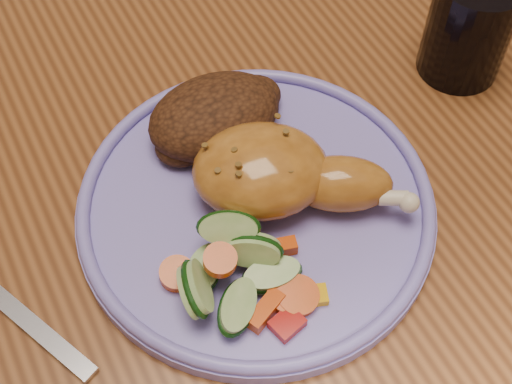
# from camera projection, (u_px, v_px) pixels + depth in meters

# --- Properties ---
(dining_table) EXTENTS (0.90, 1.40, 0.75)m
(dining_table) POSITION_uv_depth(u_px,v_px,m) (231.00, 170.00, 0.65)
(dining_table) COLOR brown
(dining_table) RESTS_ON ground
(plate) EXTENTS (0.26, 0.26, 0.01)m
(plate) POSITION_uv_depth(u_px,v_px,m) (256.00, 208.00, 0.52)
(plate) COLOR #786DCC
(plate) RESTS_ON dining_table
(plate_rim) EXTENTS (0.26, 0.26, 0.01)m
(plate_rim) POSITION_uv_depth(u_px,v_px,m) (256.00, 200.00, 0.51)
(plate_rim) COLOR #786DCC
(plate_rim) RESTS_ON plate
(chicken_leg) EXTENTS (0.15, 0.13, 0.05)m
(chicken_leg) POSITION_uv_depth(u_px,v_px,m) (280.00, 174.00, 0.50)
(chicken_leg) COLOR #AF6C24
(chicken_leg) RESTS_ON plate
(rice_pilaf) EXTENTS (0.11, 0.08, 0.05)m
(rice_pilaf) POSITION_uv_depth(u_px,v_px,m) (217.00, 116.00, 0.54)
(rice_pilaf) COLOR #3F200F
(rice_pilaf) RESTS_ON plate
(vegetable_pile) EXTENTS (0.10, 0.11, 0.05)m
(vegetable_pile) POSITION_uv_depth(u_px,v_px,m) (238.00, 274.00, 0.47)
(vegetable_pile) COLOR #A50A05
(vegetable_pile) RESTS_ON plate
(fork) EXTENTS (0.08, 0.15, 0.00)m
(fork) POSITION_uv_depth(u_px,v_px,m) (7.00, 303.00, 0.48)
(fork) COLOR silver
(fork) RESTS_ON dining_table
(drinking_glass) EXTENTS (0.07, 0.07, 0.09)m
(drinking_glass) POSITION_uv_depth(u_px,v_px,m) (469.00, 26.00, 0.57)
(drinking_glass) COLOR black
(drinking_glass) RESTS_ON dining_table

